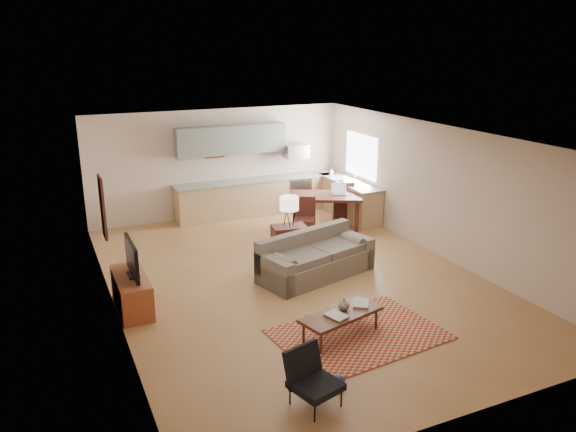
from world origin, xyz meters
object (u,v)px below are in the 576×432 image
sofa (316,256)px  console_table (289,244)px  tv_credenza (132,293)px  dining_table (325,212)px  armchair (316,380)px  coffee_table (341,324)px

sofa → console_table: size_ratio=3.04×
tv_credenza → dining_table: bearing=26.2°
sofa → tv_credenza: sofa is taller
dining_table → console_table: bearing=-111.3°
armchair → tv_credenza: size_ratio=0.55×
sofa → dining_table: 2.84m
console_table → dining_table: (1.66, 1.60, 0.03)m
coffee_table → tv_credenza: bearing=125.8°
console_table → dining_table: 2.31m
sofa → coffee_table: sofa is taller
sofa → dining_table: (1.47, 2.43, 0.01)m
tv_credenza → coffee_table: bearing=-39.6°
coffee_table → console_table: (0.53, 3.03, 0.19)m
coffee_table → dining_table: dining_table is taller
sofa → coffee_table: bearing=-123.3°
sofa → armchair: (-1.84, -3.55, -0.06)m
armchair → dining_table: (3.31, 5.98, 0.06)m
tv_credenza → dining_table: 5.45m
armchair → dining_table: 6.84m
console_table → dining_table: dining_table is taller
tv_credenza → console_table: bearing=14.0°
coffee_table → console_table: bearing=65.3°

